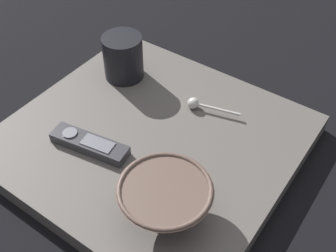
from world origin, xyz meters
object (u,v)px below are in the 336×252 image
object	(u,v)px
tv_remote_near	(89,144)
teaspoon	(198,104)
cereal_bowl	(165,200)
coffee_mug	(123,57)

from	to	relation	value
tv_remote_near	teaspoon	bearing A→B (deg)	153.00
teaspoon	tv_remote_near	size ratio (longest dim) A/B	0.69
cereal_bowl	coffee_mug	distance (m)	0.40
teaspoon	tv_remote_near	distance (m)	0.25
cereal_bowl	tv_remote_near	distance (m)	0.22
cereal_bowl	coffee_mug	bearing A→B (deg)	-130.62
cereal_bowl	coffee_mug	world-z (taller)	coffee_mug
cereal_bowl	tv_remote_near	size ratio (longest dim) A/B	0.96
coffee_mug	tv_remote_near	xyz separation A→B (m)	(0.22, 0.09, -0.04)
coffee_mug	teaspoon	bearing A→B (deg)	89.94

